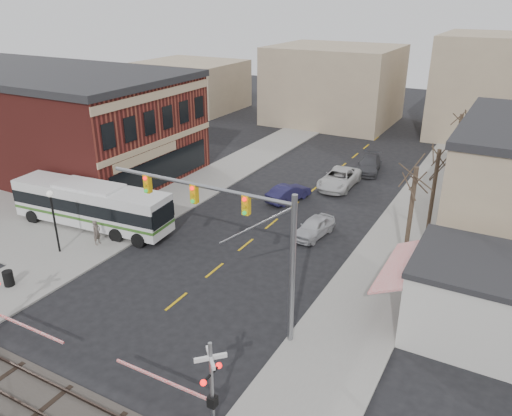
{
  "coord_description": "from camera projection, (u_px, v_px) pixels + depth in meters",
  "views": [
    {
      "loc": [
        15.6,
        -16.95,
        16.2
      ],
      "look_at": [
        1.39,
        8.97,
        3.5
      ],
      "focal_mm": 35.0,
      "sensor_mm": 36.0,
      "label": 1
    }
  ],
  "objects": [
    {
      "name": "tree_east_a",
      "position": [
        410.0,
        219.0,
        30.59
      ],
      "size": [
        0.28,
        0.28,
        6.75
      ],
      "color": "#382B21",
      "rests_on": "sidewalk_east"
    },
    {
      "name": "awning_shop",
      "position": [
        495.0,
        302.0,
        24.67
      ],
      "size": [
        9.74,
        6.2,
        4.3
      ],
      "color": "beige",
      "rests_on": "ground"
    },
    {
      "name": "pedestrian_far",
      "position": [
        109.0,
        214.0,
        37.46
      ],
      "size": [
        1.09,
        1.03,
        1.79
      ],
      "primitive_type": "imported",
      "rotation": [
        0.0,
        0.0,
        0.55
      ],
      "color": "#2E3151",
      "rests_on": "sidewalk_west"
    },
    {
      "name": "sidewalk_east",
      "position": [
        415.0,
        219.0,
        38.83
      ],
      "size": [
        5.0,
        60.0,
        0.12
      ],
      "primitive_type": "cube",
      "color": "gray",
      "rests_on": "ground"
    },
    {
      "name": "traffic_signal_mast",
      "position": [
        239.0,
        226.0,
        24.32
      ],
      "size": [
        10.76,
        0.3,
        8.0
      ],
      "color": "gray",
      "rests_on": "ground"
    },
    {
      "name": "street_lamp",
      "position": [
        52.0,
        209.0,
        32.64
      ],
      "size": [
        0.44,
        0.44,
        4.42
      ],
      "color": "black",
      "rests_on": "sidewalk_west"
    },
    {
      "name": "tree_east_c",
      "position": [
        455.0,
        157.0,
        41.56
      ],
      "size": [
        0.28,
        0.28,
        7.2
      ],
      "color": "#382B21",
      "rests_on": "sidewalk_east"
    },
    {
      "name": "ground",
      "position": [
        154.0,
        320.0,
        26.94
      ],
      "size": [
        160.0,
        160.0,
        0.0
      ],
      "primitive_type": "plane",
      "color": "black",
      "rests_on": "ground"
    },
    {
      "name": "pedestrian_near",
      "position": [
        97.0,
        232.0,
        34.53
      ],
      "size": [
        0.47,
        0.68,
        1.78
      ],
      "primitive_type": "imported",
      "rotation": [
        0.0,
        0.0,
        1.63
      ],
      "color": "#60544C",
      "rests_on": "sidewalk_west"
    },
    {
      "name": "sidewalk_west",
      "position": [
        211.0,
        179.0,
        47.23
      ],
      "size": [
        5.0,
        60.0,
        0.12
      ],
      "primitive_type": "cube",
      "color": "gray",
      "rests_on": "ground"
    },
    {
      "name": "car_c",
      "position": [
        339.0,
        179.0,
        45.22
      ],
      "size": [
        2.75,
        5.86,
        1.62
      ],
      "primitive_type": "imported",
      "rotation": [
        0.0,
        0.0,
        0.01
      ],
      "color": "silver",
      "rests_on": "ground"
    },
    {
      "name": "car_a",
      "position": [
        314.0,
        227.0,
        36.05
      ],
      "size": [
        2.17,
        4.3,
        1.41
      ],
      "primitive_type": "imported",
      "rotation": [
        0.0,
        0.0,
        -0.13
      ],
      "color": "#BBBBC0",
      "rests_on": "ground"
    },
    {
      "name": "tree_east_b",
      "position": [
        433.0,
        192.0,
        35.38
      ],
      "size": [
        0.28,
        0.28,
        6.3
      ],
      "color": "#382B21",
      "rests_on": "sidewalk_east"
    },
    {
      "name": "brick_building",
      "position": [
        41.0,
        118.0,
        49.85
      ],
      "size": [
        30.4,
        15.4,
        9.6
      ],
      "color": "maroon",
      "rests_on": "ground"
    },
    {
      "name": "car_d",
      "position": [
        369.0,
        165.0,
        49.16
      ],
      "size": [
        2.85,
        5.36,
        1.48
      ],
      "primitive_type": "imported",
      "rotation": [
        0.0,
        0.0,
        0.16
      ],
      "color": "#3A3A3E",
      "rests_on": "ground"
    },
    {
      "name": "transit_bus",
      "position": [
        91.0,
        205.0,
        36.98
      ],
      "size": [
        12.87,
        3.86,
        3.27
      ],
      "color": "silver",
      "rests_on": "ground"
    },
    {
      "name": "car_b",
      "position": [
        288.0,
        193.0,
        42.22
      ],
      "size": [
        2.67,
        4.59,
        1.43
      ],
      "primitive_type": "imported",
      "rotation": [
        0.0,
        0.0,
        2.86
      ],
      "color": "#19173A",
      "rests_on": "ground"
    },
    {
      "name": "trash_bin",
      "position": [
        8.0,
        278.0,
        29.75
      ],
      "size": [
        0.6,
        0.6,
        0.95
      ],
      "primitive_type": "cylinder",
      "color": "black",
      "rests_on": "sidewalk_west"
    },
    {
      "name": "rr_crossing_east",
      "position": [
        203.0,
        381.0,
        19.94
      ],
      "size": [
        5.6,
        1.36,
        4.0
      ],
      "color": "gray",
      "rests_on": "ground"
    }
  ]
}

